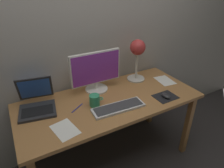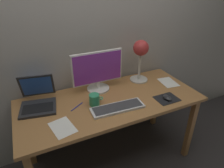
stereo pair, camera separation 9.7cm
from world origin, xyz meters
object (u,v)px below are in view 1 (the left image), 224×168
(mouse, at_px, (166,96))
(pen, at_px, (77,108))
(laptop, at_px, (36,100))
(monitor, at_px, (96,71))
(keyboard_main, at_px, (118,107))
(coffee_mug, at_px, (95,100))
(desk_lamp, at_px, (137,52))

(mouse, distance_m, pen, 0.79)
(laptop, distance_m, mouse, 1.11)
(pen, bearing_deg, mouse, -16.78)
(mouse, bearing_deg, monitor, 138.24)
(monitor, xyz_separation_m, laptop, (-0.55, -0.02, -0.13))
(keyboard_main, distance_m, mouse, 0.46)
(mouse, bearing_deg, coffee_mug, 161.70)
(laptop, distance_m, desk_lamp, 1.03)
(pen, bearing_deg, keyboard_main, -29.39)
(monitor, distance_m, keyboard_main, 0.41)
(monitor, relative_size, keyboard_main, 1.08)
(laptop, bearing_deg, monitor, 2.17)
(monitor, xyz_separation_m, pen, (-0.27, -0.20, -0.19))
(mouse, bearing_deg, pen, 163.22)
(laptop, height_order, coffee_mug, laptop)
(monitor, relative_size, laptop, 1.29)
(monitor, height_order, pen, monitor)
(pen, bearing_deg, monitor, 36.79)
(monitor, xyz_separation_m, desk_lamp, (0.45, -0.00, 0.10))
(laptop, height_order, pen, laptop)
(monitor, bearing_deg, keyboard_main, -86.21)
(mouse, height_order, coffee_mug, coffee_mug)
(coffee_mug, bearing_deg, keyboard_main, -43.41)
(monitor, relative_size, mouse, 5.02)
(monitor, height_order, coffee_mug, monitor)
(monitor, distance_m, pen, 0.39)
(monitor, distance_m, mouse, 0.67)
(desk_lamp, distance_m, coffee_mug, 0.67)
(laptop, relative_size, mouse, 3.88)
(laptop, distance_m, pen, 0.34)
(mouse, distance_m, coffee_mug, 0.64)
(laptop, distance_m, coffee_mug, 0.48)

